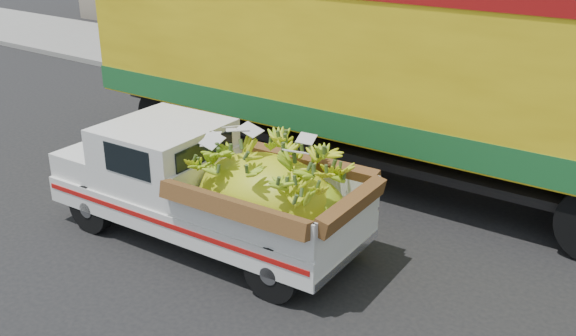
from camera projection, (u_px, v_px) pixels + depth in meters
The scene contains 5 objects.
ground at pixel (153, 246), 8.99m from camera, with size 100.00×100.00×0.00m, color black.
curb at pixel (381, 122), 13.86m from camera, with size 60.00×0.25×0.15m, color gray.
sidewalk at pixel (423, 100), 15.43m from camera, with size 60.00×4.00×0.14m, color gray.
pickup_truck at pixel (224, 190), 8.65m from camera, with size 4.64×1.91×1.60m.
semi_trailer at pixel (400, 58), 10.40m from camera, with size 12.02×2.78×3.80m.
Camera 1 is at (6.20, -5.23, 4.43)m, focal length 40.00 mm.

